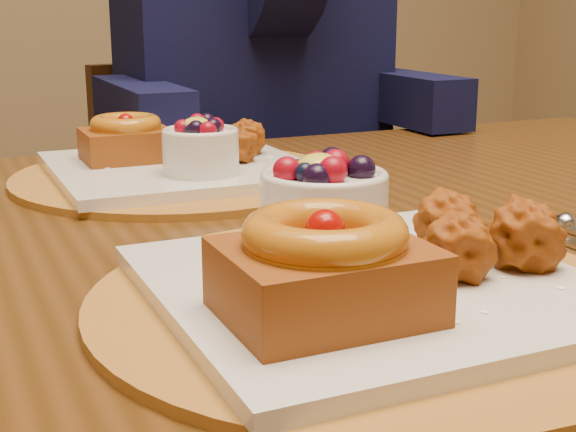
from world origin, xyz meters
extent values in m
cube|color=#39210A|center=(-0.11, 0.07, 0.73)|extent=(1.60, 0.90, 0.04)
cylinder|color=#39210A|center=(0.61, 0.44, 0.36)|extent=(0.06, 0.06, 0.71)
cylinder|color=brown|center=(-0.11, -0.15, 0.76)|extent=(0.38, 0.38, 0.01)
cube|color=silver|center=(-0.11, -0.15, 0.77)|extent=(0.28, 0.28, 0.01)
cube|color=#531F07|center=(-0.17, -0.19, 0.80)|extent=(0.12, 0.10, 0.04)
torus|color=#9B4409|center=(-0.17, -0.19, 0.83)|extent=(0.10, 0.10, 0.02)
sphere|color=#8A0802|center=(-0.17, -0.19, 0.83)|extent=(0.02, 0.02, 0.02)
sphere|color=#9C420B|center=(-0.03, -0.12, 0.80)|extent=(0.05, 0.05, 0.05)
sphere|color=#9C420B|center=(-0.06, -0.17, 0.80)|extent=(0.05, 0.05, 0.05)
sphere|color=#9C420B|center=(-0.01, -0.17, 0.80)|extent=(0.05, 0.05, 0.05)
cylinder|color=silver|center=(-0.11, -0.07, 0.80)|extent=(0.10, 0.10, 0.05)
torus|color=silver|center=(-0.11, -0.07, 0.83)|extent=(0.10, 0.10, 0.01)
ellipsoid|color=gold|center=(-0.11, -0.07, 0.84)|extent=(0.03, 0.03, 0.02)
cylinder|color=brown|center=(-0.11, 0.29, 0.76)|extent=(0.38, 0.38, 0.01)
cube|color=silver|center=(-0.11, 0.29, 0.77)|extent=(0.28, 0.28, 0.01)
cube|color=#531F07|center=(-0.16, 0.33, 0.79)|extent=(0.10, 0.08, 0.04)
torus|color=#9B4409|center=(-0.16, 0.33, 0.82)|extent=(0.08, 0.08, 0.02)
sphere|color=#8A0802|center=(-0.16, 0.33, 0.82)|extent=(0.02, 0.02, 0.02)
sphere|color=#9C420B|center=(-0.04, 0.27, 0.79)|extent=(0.04, 0.04, 0.04)
sphere|color=#9C420B|center=(-0.07, 0.31, 0.79)|extent=(0.04, 0.04, 0.04)
sphere|color=#9C420B|center=(-0.02, 0.31, 0.79)|extent=(0.04, 0.04, 0.04)
cylinder|color=silver|center=(-0.11, 0.23, 0.80)|extent=(0.08, 0.08, 0.05)
torus|color=silver|center=(-0.11, 0.23, 0.82)|extent=(0.08, 0.08, 0.01)
ellipsoid|color=gold|center=(-0.11, 0.23, 0.83)|extent=(0.03, 0.03, 0.02)
cube|color=black|center=(0.14, 0.73, 0.42)|extent=(0.49, 0.49, 0.04)
cylinder|color=black|center=(0.35, 0.59, 0.20)|extent=(0.03, 0.03, 0.40)
cylinder|color=black|center=(-0.08, 0.86, 0.20)|extent=(0.03, 0.03, 0.40)
cylinder|color=black|center=(0.27, 0.94, 0.20)|extent=(0.03, 0.03, 0.40)
cube|color=black|center=(0.09, 0.91, 0.63)|extent=(0.41, 0.12, 0.43)
cube|color=black|center=(0.14, 0.70, 0.82)|extent=(0.43, 0.23, 0.62)
cube|color=black|center=(-0.08, 0.58, 0.80)|extent=(0.08, 0.31, 0.08)
cube|color=black|center=(0.37, 0.58, 0.80)|extent=(0.08, 0.31, 0.08)
camera|label=1|loc=(-0.37, -0.59, 0.95)|focal=50.00mm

